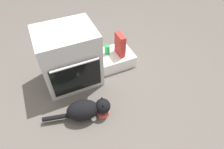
% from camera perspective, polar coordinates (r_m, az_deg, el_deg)
% --- Properties ---
extents(ground, '(8.00, 8.00, 0.00)m').
position_cam_1_polar(ground, '(2.09, -5.43, -9.07)').
color(ground, '#56514C').
extents(oven, '(0.62, 0.55, 0.68)m').
position_cam_1_polar(oven, '(2.15, -12.78, 5.09)').
color(oven, '#B7BABF').
rests_on(oven, ground).
extents(pantry_cabinet, '(0.45, 0.37, 0.16)m').
position_cam_1_polar(pantry_cabinet, '(2.48, 0.84, 4.98)').
color(pantry_cabinet, white).
rests_on(pantry_cabinet, ground).
extents(food_bowl, '(0.14, 0.14, 0.08)m').
position_cam_1_polar(food_bowl, '(2.00, -2.85, -11.24)').
color(food_bowl, '#C64C47').
rests_on(food_bowl, ground).
extents(cat, '(0.67, 0.28, 0.23)m').
position_cam_1_polar(cat, '(1.92, -7.68, -10.42)').
color(cat, black).
rests_on(cat, ground).
extents(soda_can, '(0.07, 0.07, 0.12)m').
position_cam_1_polar(soda_can, '(2.39, -1.50, 7.48)').
color(soda_can, green).
rests_on(soda_can, pantry_cabinet).
extents(cereal_box, '(0.07, 0.18, 0.28)m').
position_cam_1_polar(cereal_box, '(2.34, 2.45, 9.02)').
color(cereal_box, '#B72D28').
rests_on(cereal_box, pantry_cabinet).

